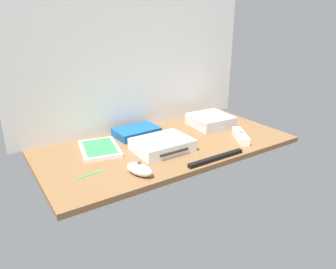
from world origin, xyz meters
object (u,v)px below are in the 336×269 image
(mini_computer, at_px, (210,120))
(game_case, at_px, (100,149))
(remote_wand, at_px, (241,136))
(remote_nunchuk, at_px, (139,169))
(stylus_pen, at_px, (91,174))
(game_console, at_px, (162,145))
(sensor_bar, at_px, (216,158))
(network_router, at_px, (137,132))

(mini_computer, height_order, game_case, mini_computer)
(remote_wand, distance_m, remote_nunchuk, 0.50)
(remote_wand, bearing_deg, remote_nunchuk, -145.21)
(remote_wand, height_order, stylus_pen, remote_wand)
(game_console, relative_size, sensor_bar, 0.88)
(mini_computer, bearing_deg, stylus_pen, -166.52)
(game_case, distance_m, sensor_bar, 0.44)
(game_console, relative_size, game_case, 0.99)
(game_case, distance_m, network_router, 0.20)
(network_router, xyz_separation_m, remote_nunchuk, (-0.16, -0.32, 0.00))
(game_console, bearing_deg, remote_nunchuk, -142.49)
(remote_wand, bearing_deg, stylus_pen, -154.36)
(game_console, height_order, game_case, game_console)
(game_case, bearing_deg, remote_nunchuk, -71.31)
(game_console, relative_size, mini_computer, 1.16)
(network_router, height_order, sensor_bar, network_router)
(game_console, height_order, remote_nunchuk, remote_nunchuk)
(game_case, bearing_deg, mini_computer, 9.66)
(game_case, bearing_deg, remote_wand, -10.69)
(mini_computer, relative_size, stylus_pen, 2.01)
(sensor_bar, bearing_deg, remote_wand, 23.50)
(mini_computer, height_order, sensor_bar, mini_computer)
(remote_wand, distance_m, stylus_pen, 0.63)
(game_console, distance_m, remote_nunchuk, 0.21)
(game_case, relative_size, stylus_pen, 2.36)
(game_case, bearing_deg, network_router, 29.28)
(mini_computer, xyz_separation_m, remote_wand, (-0.01, -0.20, -0.01))
(remote_nunchuk, bearing_deg, remote_wand, -16.48)
(network_router, distance_m, remote_nunchuk, 0.35)
(mini_computer, relative_size, game_case, 0.85)
(sensor_bar, bearing_deg, remote_nunchuk, 169.78)
(sensor_bar, relative_size, stylus_pen, 2.67)
(sensor_bar, bearing_deg, stylus_pen, 161.27)
(remote_nunchuk, bearing_deg, network_router, 42.16)
(game_console, bearing_deg, game_case, 147.76)
(game_console, relative_size, stylus_pen, 2.34)
(game_case, bearing_deg, sensor_bar, -33.02)
(game_console, relative_size, remote_wand, 1.44)
(remote_nunchuk, height_order, sensor_bar, remote_nunchuk)
(remote_nunchuk, bearing_deg, game_console, 15.99)
(remote_wand, bearing_deg, mini_computer, 117.95)
(sensor_bar, bearing_deg, mini_computer, 52.79)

